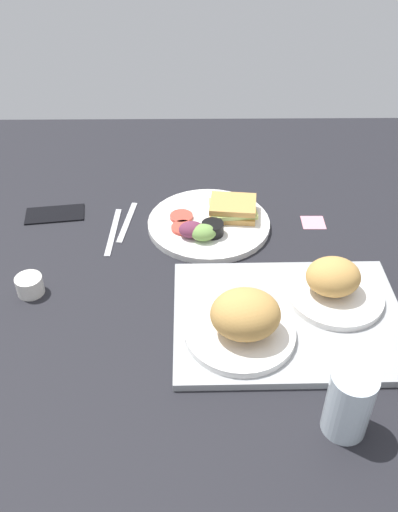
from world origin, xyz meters
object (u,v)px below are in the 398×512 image
object	(u,v)px
cell_phone	(55,213)
plate_with_salad	(212,222)
drinking_glass	(349,403)
bread_plate_near	(334,284)
sticky_note	(313,222)
serving_tray	(288,319)
knife	(113,231)
bread_plate_far	(244,320)
espresso_cup	(30,285)
fork	(127,222)

from	to	relation	value
cell_phone	plate_with_salad	bearing A→B (deg)	163.72
drinking_glass	bread_plate_near	bearing A→B (deg)	-97.48
plate_with_salad	drinking_glass	world-z (taller)	drinking_glass
sticky_note	bread_plate_near	bearing A→B (deg)	87.16
bread_plate_near	plate_with_salad	distance (cm)	35.78
serving_tray	knife	world-z (taller)	serving_tray
plate_with_salad	cell_phone	distance (cm)	39.54
bread_plate_far	bread_plate_near	bearing A→B (deg)	-150.62
espresso_cup	sticky_note	size ratio (longest dim) A/B	1.00
bread_plate_far	knife	xyz separation A→B (cm)	(28.39, -35.71, -5.49)
plate_with_salad	espresso_cup	xyz separation A→B (cm)	(38.41, 22.93, 0.33)
serving_tray	plate_with_salad	distance (cm)	35.07
serving_tray	espresso_cup	size ratio (longest dim) A/B	8.04
drinking_glass	espresso_cup	world-z (taller)	drinking_glass
serving_tray	bread_plate_far	size ratio (longest dim) A/B	2.16
serving_tray	plate_with_salad	size ratio (longest dim) A/B	1.53
knife	bread_plate_far	bearing A→B (deg)	40.61
plate_with_salad	drinking_glass	size ratio (longest dim) A/B	2.37
serving_tray	cell_phone	world-z (taller)	serving_tray
serving_tray	knife	distance (cm)	48.60
serving_tray	espresso_cup	distance (cm)	53.43
plate_with_salad	cell_phone	world-z (taller)	plate_with_salad
drinking_glass	espresso_cup	bearing A→B (deg)	-29.68
serving_tray	cell_phone	xyz separation A→B (cm)	(53.30, -37.96, -0.40)
bread_plate_far	fork	world-z (taller)	bread_plate_far
serving_tray	drinking_glass	bearing A→B (deg)	103.05
drinking_glass	knife	bearing A→B (deg)	-51.44
serving_tray	fork	bearing A→B (deg)	-44.64
knife	cell_phone	size ratio (longest dim) A/B	1.32
serving_tray	espresso_cup	bearing A→B (deg)	-9.82
bread_plate_near	plate_with_salad	bearing A→B (deg)	-48.37
drinking_glass	sticky_note	size ratio (longest dim) A/B	2.22
fork	bread_plate_near	bearing A→B (deg)	64.61
plate_with_salad	sticky_note	xyz separation A→B (cm)	(-25.09, -1.83, -1.61)
serving_tray	drinking_glass	size ratio (longest dim) A/B	3.62
espresso_cup	cell_phone	size ratio (longest dim) A/B	0.39
cell_phone	sticky_note	world-z (taller)	cell_phone
drinking_glass	fork	distance (cm)	71.39
espresso_cup	sticky_note	distance (cm)	68.18
serving_tray	bread_plate_far	distance (cm)	11.92
fork	plate_with_salad	bearing A→B (deg)	91.19
bread_plate_near	fork	xyz separation A→B (cm)	(44.33, -29.05, -4.66)
serving_tray	bread_plate_near	xyz separation A→B (cm)	(-9.45, -5.40, 4.11)
serving_tray	bread_plate_near	distance (cm)	11.63
fork	sticky_note	xyz separation A→B (cm)	(-45.74, 0.58, -0.19)
serving_tray	cell_phone	bearing A→B (deg)	-35.46
knife	sticky_note	distance (cm)	48.86
espresso_cup	bread_plate_far	bearing A→B (deg)	161.58
serving_tray	bread_plate_near	world-z (taller)	bread_plate_near
serving_tray	fork	distance (cm)	49.03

